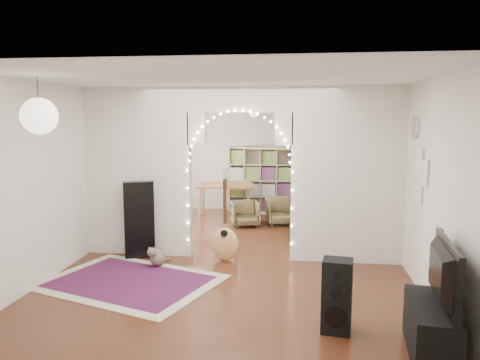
# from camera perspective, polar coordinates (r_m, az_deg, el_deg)

# --- Properties ---
(floor) EXTENTS (7.50, 7.50, 0.00)m
(floor) POSITION_cam_1_polar(r_m,az_deg,el_deg) (7.63, 0.01, -9.31)
(floor) COLOR black
(floor) RESTS_ON ground
(ceiling) EXTENTS (5.00, 7.50, 0.02)m
(ceiling) POSITION_cam_1_polar(r_m,az_deg,el_deg) (7.30, 0.01, 11.38)
(ceiling) COLOR white
(ceiling) RESTS_ON wall_back
(wall_back) EXTENTS (5.00, 0.02, 2.70)m
(wall_back) POSITION_cam_1_polar(r_m,az_deg,el_deg) (11.05, 2.55, 3.20)
(wall_back) COLOR silver
(wall_back) RESTS_ON floor
(wall_front) EXTENTS (5.00, 0.02, 2.70)m
(wall_front) POSITION_cam_1_polar(r_m,az_deg,el_deg) (3.71, -7.61, -6.36)
(wall_front) COLOR silver
(wall_front) RESTS_ON floor
(wall_left) EXTENTS (0.02, 7.50, 2.70)m
(wall_left) POSITION_cam_1_polar(r_m,az_deg,el_deg) (8.06, -17.91, 1.05)
(wall_left) COLOR silver
(wall_left) RESTS_ON floor
(wall_right) EXTENTS (0.02, 7.50, 2.70)m
(wall_right) POSITION_cam_1_polar(r_m,az_deg,el_deg) (7.44, 19.46, 0.44)
(wall_right) COLOR silver
(wall_right) RESTS_ON floor
(divider_wall) EXTENTS (5.00, 0.20, 2.70)m
(divider_wall) POSITION_cam_1_polar(r_m,az_deg,el_deg) (7.33, 0.01, 1.38)
(divider_wall) COLOR silver
(divider_wall) RESTS_ON floor
(fairy_lights) EXTENTS (1.64, 0.04, 1.60)m
(fairy_lights) POSITION_cam_1_polar(r_m,az_deg,el_deg) (7.19, -0.13, 2.25)
(fairy_lights) COLOR #FFEABF
(fairy_lights) RESTS_ON divider_wall
(window) EXTENTS (0.04, 1.20, 1.40)m
(window) POSITION_cam_1_polar(r_m,az_deg,el_deg) (9.68, -13.24, 3.21)
(window) COLOR white
(window) RESTS_ON wall_left
(wall_clock) EXTENTS (0.03, 0.31, 0.31)m
(wall_clock) POSITION_cam_1_polar(r_m,az_deg,el_deg) (6.80, 20.63, 6.07)
(wall_clock) COLOR white
(wall_clock) RESTS_ON wall_right
(picture_frames) EXTENTS (0.02, 0.50, 0.70)m
(picture_frames) POSITION_cam_1_polar(r_m,az_deg,el_deg) (6.45, 21.16, 0.62)
(picture_frames) COLOR white
(picture_frames) RESTS_ON wall_right
(paper_lantern) EXTENTS (0.40, 0.40, 0.40)m
(paper_lantern) POSITION_cam_1_polar(r_m,az_deg,el_deg) (5.60, -23.28, 7.17)
(paper_lantern) COLOR white
(paper_lantern) RESTS_ON ceiling
(ceiling_fan) EXTENTS (1.10, 1.10, 0.30)m
(ceiling_fan) POSITION_cam_1_polar(r_m,az_deg,el_deg) (9.27, 1.64, 8.79)
(ceiling_fan) COLOR #BD853F
(ceiling_fan) RESTS_ON ceiling
(area_rug) EXTENTS (2.69, 2.35, 0.02)m
(area_rug) POSITION_cam_1_polar(r_m,az_deg,el_deg) (6.70, -13.31, -11.95)
(area_rug) COLOR maroon
(area_rug) RESTS_ON floor
(guitar_case) EXTENTS (0.49, 0.32, 1.23)m
(guitar_case) POSITION_cam_1_polar(r_m,az_deg,el_deg) (7.60, -12.19, -4.77)
(guitar_case) COLOR black
(guitar_case) RESTS_ON floor
(acoustic_guitar) EXTENTS (0.46, 0.28, 1.09)m
(acoustic_guitar) POSITION_cam_1_polar(r_m,az_deg,el_deg) (7.29, -1.86, -6.24)
(acoustic_guitar) COLOR tan
(acoustic_guitar) RESTS_ON floor
(tabby_cat) EXTENTS (0.32, 0.51, 0.34)m
(tabby_cat) POSITION_cam_1_polar(r_m,az_deg,el_deg) (7.25, -10.07, -9.23)
(tabby_cat) COLOR brown
(tabby_cat) RESTS_ON floor
(floor_speaker) EXTENTS (0.34, 0.31, 0.78)m
(floor_speaker) POSITION_cam_1_polar(r_m,az_deg,el_deg) (5.12, 11.73, -13.70)
(floor_speaker) COLOR black
(floor_speaker) RESTS_ON floor
(media_console) EXTENTS (0.50, 1.04, 0.50)m
(media_console) POSITION_cam_1_polar(r_m,az_deg,el_deg) (4.99, 22.27, -16.49)
(media_console) COLOR black
(media_console) RESTS_ON floor
(tv) EXTENTS (0.25, 1.08, 0.62)m
(tv) POSITION_cam_1_polar(r_m,az_deg,el_deg) (4.79, 22.63, -10.36)
(tv) COLOR black
(tv) RESTS_ON media_console
(bookcase) EXTENTS (1.54, 0.66, 1.53)m
(bookcase) POSITION_cam_1_polar(r_m,az_deg,el_deg) (10.85, 2.56, 0.00)
(bookcase) COLOR #C6AD90
(bookcase) RESTS_ON floor
(dining_table) EXTENTS (1.29, 0.94, 0.76)m
(dining_table) POSITION_cam_1_polar(r_m,az_deg,el_deg) (10.29, -1.81, -0.90)
(dining_table) COLOR brown
(dining_table) RESTS_ON floor
(flower_vase) EXTENTS (0.20, 0.20, 0.19)m
(flower_vase) POSITION_cam_1_polar(r_m,az_deg,el_deg) (10.27, -1.81, 0.03)
(flower_vase) COLOR silver
(flower_vase) RESTS_ON dining_table
(dining_chair_left) EXTENTS (0.71, 0.72, 0.56)m
(dining_chair_left) POSITION_cam_1_polar(r_m,az_deg,el_deg) (9.81, 5.03, -3.76)
(dining_chair_left) COLOR brown
(dining_chair_left) RESTS_ON floor
(dining_chair_right) EXTENTS (0.68, 0.69, 0.51)m
(dining_chair_right) POSITION_cam_1_polar(r_m,az_deg,el_deg) (9.62, 0.64, -4.10)
(dining_chair_right) COLOR brown
(dining_chair_right) RESTS_ON floor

